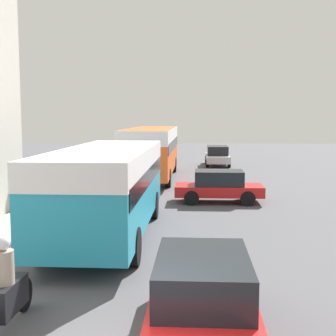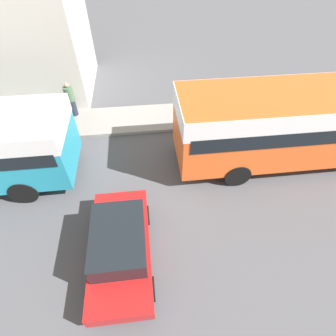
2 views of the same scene
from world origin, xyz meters
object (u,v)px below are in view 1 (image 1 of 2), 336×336
(car_crossing, at_px, (217,155))
(car_far_curb, at_px, (219,186))
(motorcycle_behind_lead, at_px, (6,293))
(pedestrian_near_curb, at_px, (29,186))
(car_distant, at_px, (203,299))
(bus_lead, at_px, (108,179))
(bus_following, at_px, (152,146))

(car_crossing, height_order, car_far_curb, car_crossing)
(motorcycle_behind_lead, relative_size, pedestrian_near_curb, 1.32)
(car_crossing, height_order, pedestrian_near_curb, pedestrian_near_curb)
(car_far_curb, xyz_separation_m, pedestrian_near_curb, (-7.69, -2.40, 0.27))
(motorcycle_behind_lead, distance_m, car_distant, 3.48)
(bus_lead, relative_size, car_crossing, 1.98)
(bus_lead, xyz_separation_m, motorcycle_behind_lead, (-0.59, -6.50, -1.15))
(bus_following, distance_m, motorcycle_behind_lead, 20.47)
(pedestrian_near_curb, bearing_deg, car_crossing, 65.19)
(bus_following, relative_size, motorcycle_behind_lead, 4.97)
(bus_lead, height_order, pedestrian_near_curb, bus_lead)
(bus_lead, relative_size, pedestrian_near_curb, 5.32)
(bus_following, xyz_separation_m, car_crossing, (4.32, 7.89, -1.21))
(bus_lead, distance_m, bus_following, 13.92)
(bus_lead, xyz_separation_m, car_far_curb, (3.76, 6.21, -1.10))
(bus_following, distance_m, car_far_curb, 8.64)
(car_crossing, relative_size, car_distant, 1.06)
(bus_lead, xyz_separation_m, bus_following, (0.06, 13.92, 0.15))
(bus_following, height_order, pedestrian_near_curb, bus_following)
(bus_lead, distance_m, pedestrian_near_curb, 5.54)
(motorcycle_behind_lead, bearing_deg, car_far_curb, 71.11)
(bus_lead, height_order, car_crossing, bus_lead)
(motorcycle_behind_lead, distance_m, car_crossing, 28.74)
(bus_lead, height_order, car_distant, bus_lead)
(car_far_curb, height_order, car_distant, car_distant)
(motorcycle_behind_lead, bearing_deg, pedestrian_near_curb, 107.95)
(bus_lead, bearing_deg, motorcycle_behind_lead, -95.21)
(motorcycle_behind_lead, bearing_deg, bus_lead, 84.79)
(car_distant, xyz_separation_m, pedestrian_near_curb, (-6.80, 10.60, 0.23))
(bus_lead, distance_m, car_far_curb, 7.34)
(motorcycle_behind_lead, bearing_deg, car_distant, -4.81)
(motorcycle_behind_lead, relative_size, car_distant, 0.52)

